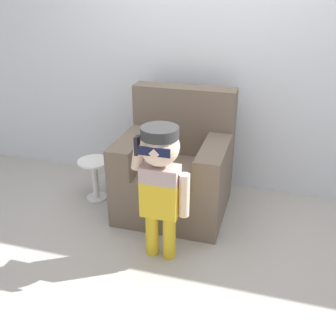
# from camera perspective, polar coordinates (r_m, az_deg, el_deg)

# --- Properties ---
(ground_plane) EXTENTS (10.00, 10.00, 0.00)m
(ground_plane) POSITION_cam_1_polar(r_m,az_deg,el_deg) (3.55, 2.75, -7.06)
(ground_plane) COLOR #ADA89E
(wall_back) EXTENTS (10.00, 0.05, 2.60)m
(wall_back) POSITION_cam_1_polar(r_m,az_deg,el_deg) (3.73, 5.92, 16.12)
(wall_back) COLOR silver
(wall_back) RESTS_ON ground_plane
(armchair) EXTENTS (0.92, 0.86, 1.06)m
(armchair) POSITION_cam_1_polar(r_m,az_deg,el_deg) (3.51, 1.15, -0.25)
(armchair) COLOR #6B5B4C
(armchair) RESTS_ON ground_plane
(person_child) EXTENTS (0.43, 0.32, 1.04)m
(person_child) POSITION_cam_1_polar(r_m,az_deg,el_deg) (2.73, -1.10, -0.91)
(person_child) COLOR gold
(person_child) RESTS_ON ground_plane
(side_table) EXTENTS (0.30, 0.30, 0.40)m
(side_table) POSITION_cam_1_polar(r_m,az_deg,el_deg) (3.76, -10.54, -1.11)
(side_table) COLOR white
(side_table) RESTS_ON ground_plane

